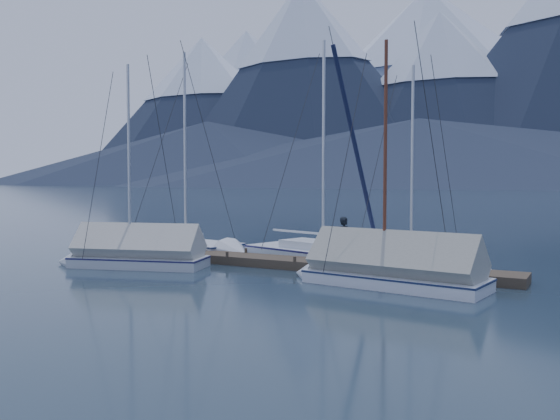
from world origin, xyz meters
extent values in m
plane|color=#152330|center=(0.00, 0.00, 0.00)|extent=(1000.00, 1000.00, 0.00)
cone|color=#475675|center=(-260.00, 420.00, 65.00)|extent=(308.00, 308.00, 130.00)
cone|color=silver|center=(-260.00, 420.00, 103.20)|extent=(133.24, 133.24, 54.60)
cone|color=#475675|center=(-110.00, 440.00, 75.00)|extent=(352.00, 352.00, 150.00)
cone|color=silver|center=(-110.00, 440.00, 119.00)|extent=(152.28, 152.28, 63.00)
cone|color=#192133|center=(-220.00, 300.00, 47.50)|extent=(209.00, 209.00, 95.00)
cone|color=silver|center=(-220.00, 300.00, 75.55)|extent=(90.41, 90.41, 39.90)
cone|color=#192133|center=(-140.00, 285.00, 57.50)|extent=(190.00, 190.00, 115.00)
cone|color=silver|center=(-140.00, 285.00, 91.35)|extent=(82.19, 82.19, 48.30)
cone|color=#192133|center=(-65.00, 295.00, 45.00)|extent=(171.00, 171.00, 90.00)
cone|color=silver|center=(-65.00, 295.00, 71.60)|extent=(73.97, 73.97, 37.80)
cone|color=#192133|center=(-180.00, 250.00, 17.50)|extent=(364.00, 364.00, 35.00)
cone|color=#192133|center=(-60.00, 240.00, 15.00)|extent=(416.00, 416.00, 30.00)
cube|color=#382D23|center=(0.00, 2.00, 0.17)|extent=(18.00, 1.50, 0.34)
cube|color=black|center=(-6.00, 2.00, -0.05)|extent=(3.00, 1.30, 0.30)
cube|color=black|center=(0.00, 2.00, -0.05)|extent=(3.00, 1.30, 0.30)
cube|color=black|center=(6.00, 2.00, -0.05)|extent=(3.00, 1.30, 0.30)
cylinder|color=#382D23|center=(-8.00, 2.70, 0.35)|extent=(0.12, 0.12, 0.35)
cylinder|color=#382D23|center=(-8.00, 1.30, 0.35)|extent=(0.12, 0.12, 0.35)
cylinder|color=#382D23|center=(-5.00, 2.70, 0.35)|extent=(0.12, 0.12, 0.35)
cylinder|color=#382D23|center=(-5.00, 1.30, 0.35)|extent=(0.12, 0.12, 0.35)
cylinder|color=#382D23|center=(-2.00, 2.70, 0.35)|extent=(0.12, 0.12, 0.35)
cylinder|color=#382D23|center=(-2.00, 1.30, 0.35)|extent=(0.12, 0.12, 0.35)
cylinder|color=#382D23|center=(1.00, 2.70, 0.35)|extent=(0.12, 0.12, 0.35)
cylinder|color=#382D23|center=(1.00, 1.30, 0.35)|extent=(0.12, 0.12, 0.35)
cylinder|color=#382D23|center=(4.00, 2.70, 0.35)|extent=(0.12, 0.12, 0.35)
cylinder|color=#382D23|center=(4.00, 1.30, 0.35)|extent=(0.12, 0.12, 0.35)
cylinder|color=#382D23|center=(7.00, 2.70, 0.35)|extent=(0.12, 0.12, 0.35)
cylinder|color=#382D23|center=(7.00, 1.30, 0.35)|extent=(0.12, 0.12, 0.35)
cube|color=silver|center=(-6.64, 4.21, 0.13)|extent=(6.89, 3.45, 0.72)
cube|color=silver|center=(-6.64, 4.21, -0.20)|extent=(5.73, 2.28, 0.33)
cube|color=#19264B|center=(-6.64, 4.21, 0.44)|extent=(6.96, 3.48, 0.07)
cone|color=silver|center=(-2.92, 3.47, 0.13)|extent=(1.60, 2.30, 2.11)
cube|color=silver|center=(-6.96, 4.27, 0.66)|extent=(2.56, 1.96, 0.33)
cylinder|color=#B2B7BF|center=(-6.21, 4.12, 4.89)|extent=(0.13, 0.13, 8.79)
cylinder|color=#B2B7BF|center=(-7.72, 4.42, 1.15)|extent=(2.93, 0.68, 0.10)
cylinder|color=#26262B|center=(-4.59, 3.80, 4.89)|extent=(0.68, 3.26, 8.80)
cube|color=silver|center=(0.44, 4.31, 0.13)|extent=(6.77, 3.86, 0.71)
cube|color=silver|center=(0.44, 4.31, -0.19)|extent=(5.57, 2.66, 0.32)
cube|color=navy|center=(0.44, 4.31, 0.43)|extent=(6.84, 3.90, 0.06)
cone|color=silver|center=(3.99, 3.27, 0.13)|extent=(1.71, 2.30, 2.06)
cube|color=silver|center=(0.13, 4.40, 0.64)|extent=(2.58, 2.07, 0.32)
cylinder|color=#B2B7BF|center=(0.85, 4.19, 4.77)|extent=(0.13, 0.13, 8.57)
cylinder|color=#B2B7BF|center=(-0.59, 4.61, 1.12)|extent=(2.80, 0.90, 0.10)
cylinder|color=#26262B|center=(2.39, 3.74, 4.77)|extent=(0.93, 3.11, 8.58)
cube|color=silver|center=(4.18, 4.36, 0.11)|extent=(5.74, 2.88, 0.60)
cube|color=silver|center=(4.18, 4.36, -0.16)|extent=(4.77, 1.91, 0.27)
cube|color=#1F1B51|center=(4.18, 4.36, 0.37)|extent=(5.80, 2.91, 0.05)
cone|color=silver|center=(7.27, 3.73, 0.11)|extent=(1.33, 1.92, 1.76)
cube|color=silver|center=(3.91, 4.41, 0.55)|extent=(2.14, 1.63, 0.27)
cylinder|color=#B2B7BF|center=(4.53, 4.29, 4.07)|extent=(0.11, 0.11, 7.32)
cylinder|color=#B2B7BF|center=(3.28, 4.54, 0.96)|extent=(2.44, 0.57, 0.08)
cylinder|color=#26262B|center=(5.88, 4.01, 4.07)|extent=(0.57, 2.71, 7.32)
cube|color=silver|center=(5.28, -0.12, 0.11)|extent=(5.90, 2.72, 0.61)
cube|color=silver|center=(5.28, -0.12, -0.17)|extent=(4.94, 1.71, 0.28)
cube|color=#172247|center=(5.28, -0.12, 0.37)|extent=(5.96, 2.75, 0.06)
cone|color=silver|center=(2.04, 0.29, 0.11)|extent=(1.25, 2.05, 1.94)
cylinder|color=#592819|center=(4.91, -0.07, 4.08)|extent=(0.11, 0.11, 7.34)
cylinder|color=#592819|center=(6.19, -0.24, 0.96)|extent=(2.55, 0.40, 0.08)
cylinder|color=#26262B|center=(3.50, 0.11, 4.08)|extent=(0.38, 2.84, 7.35)
cube|color=gray|center=(5.28, -0.12, 0.78)|extent=(5.62, 2.72, 2.06)
cube|color=#B8BDC5|center=(-4.70, -0.76, 0.11)|extent=(5.46, 3.22, 0.61)
cube|color=#B8BDC5|center=(-4.70, -0.76, -0.17)|extent=(4.49, 2.20, 0.28)
cube|color=#1B184A|center=(-4.70, -0.76, 0.37)|extent=(5.52, 3.25, 0.06)
cone|color=#B8BDC5|center=(-7.57, -1.61, 0.11)|extent=(1.47, 1.98, 1.77)
cylinder|color=#B2B7BF|center=(-5.05, -0.87, 4.09)|extent=(0.11, 0.11, 7.36)
cylinder|color=#B2B7BF|center=(-3.82, -0.51, 0.97)|extent=(2.25, 0.73, 0.08)
cylinder|color=#26262B|center=(-6.29, -1.23, 4.09)|extent=(0.75, 2.50, 7.37)
cube|color=#AEACA3|center=(-4.70, -0.76, 0.78)|extent=(5.22, 3.18, 1.87)
imported|color=black|center=(2.75, 1.90, 1.18)|extent=(0.56, 0.70, 1.68)
camera|label=1|loc=(10.94, -18.14, 3.40)|focal=38.00mm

